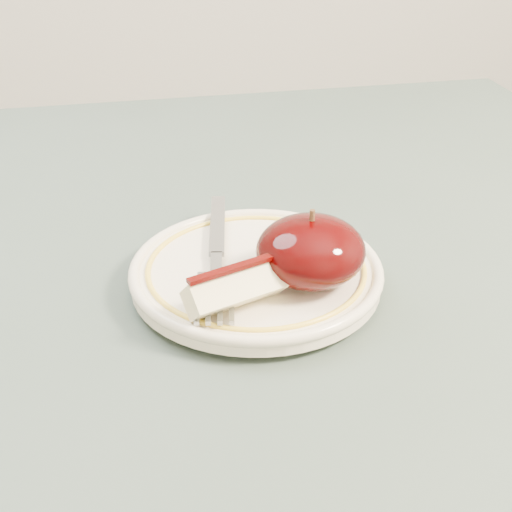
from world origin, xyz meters
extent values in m
cylinder|color=brown|center=(0.40, 0.40, 0.35)|extent=(0.05, 0.05, 0.71)
cube|color=#3D4C46|center=(0.00, 0.00, 0.73)|extent=(0.90, 0.90, 0.04)
cylinder|color=beige|center=(0.00, -0.04, 0.75)|extent=(0.11, 0.11, 0.01)
cylinder|color=beige|center=(0.00, -0.04, 0.76)|extent=(0.19, 0.19, 0.01)
torus|color=beige|center=(0.00, -0.04, 0.77)|extent=(0.19, 0.19, 0.01)
torus|color=yellow|center=(0.00, -0.04, 0.77)|extent=(0.17, 0.17, 0.00)
ellipsoid|color=black|center=(0.03, -0.06, 0.79)|extent=(0.08, 0.08, 0.05)
cylinder|color=#472D19|center=(0.03, -0.06, 0.82)|extent=(0.00, 0.00, 0.01)
cube|color=#FFF3BB|center=(-0.03, -0.09, 0.78)|extent=(0.08, 0.05, 0.03)
cube|color=#360201|center=(-0.03, -0.09, 0.80)|extent=(0.07, 0.03, 0.00)
cube|color=gray|center=(-0.02, 0.03, 0.77)|extent=(0.03, 0.10, 0.00)
cube|color=gray|center=(-0.03, -0.04, 0.77)|extent=(0.01, 0.03, 0.00)
cube|color=gray|center=(-0.04, -0.06, 0.77)|extent=(0.03, 0.03, 0.00)
cube|color=gray|center=(-0.03, -0.09, 0.77)|extent=(0.01, 0.04, 0.00)
cube|color=gray|center=(-0.04, -0.09, 0.77)|extent=(0.01, 0.04, 0.00)
cube|color=gray|center=(-0.04, -0.09, 0.77)|extent=(0.01, 0.04, 0.00)
cube|color=gray|center=(-0.05, -0.09, 0.77)|extent=(0.01, 0.04, 0.00)
camera|label=1|loc=(-0.10, -0.49, 1.05)|focal=50.00mm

